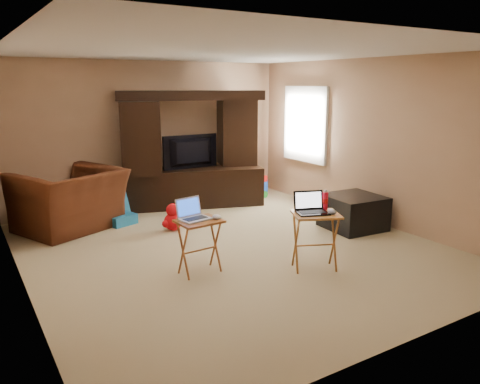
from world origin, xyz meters
TOP-DOWN VIEW (x-y plane):
  - floor at (0.00, 0.00)m, footprint 5.50×5.50m
  - ceiling at (0.00, 0.00)m, footprint 5.50×5.50m
  - wall_back at (0.00, 2.75)m, footprint 5.00×0.00m
  - wall_front at (0.00, -2.75)m, footprint 5.00×0.00m
  - wall_left at (-2.50, 0.00)m, footprint 0.00×5.50m
  - wall_right at (2.50, 0.00)m, footprint 0.00×5.50m
  - window_pane at (2.48, 1.55)m, footprint 0.00×1.20m
  - window_frame at (2.46, 1.55)m, footprint 0.06×1.14m
  - entertainment_center at (0.54, 2.26)m, footprint 2.52×1.36m
  - television at (0.54, 2.21)m, footprint 1.02×0.14m
  - recliner at (-1.61, 1.95)m, footprint 1.73×1.64m
  - child_rocker at (-0.92, 1.85)m, footprint 0.53×0.56m
  - plush_toy at (-0.35, 1.12)m, footprint 0.37×0.31m
  - push_toy at (1.75, 2.24)m, footprint 0.66×0.51m
  - ottoman at (1.99, -0.20)m, footprint 0.84×0.84m
  - tray_table_left at (-0.73, -0.51)m, footprint 0.50×0.41m
  - tray_table_right at (0.46, -1.11)m, footprint 0.64×0.59m
  - laptop_left at (-0.76, -0.48)m, footprint 0.37×0.32m
  - laptop_right at (0.42, -1.09)m, footprint 0.43×0.39m
  - mouse_left at (-0.54, -0.58)m, footprint 0.11×0.14m
  - mouse_right at (0.59, -1.23)m, footprint 0.12×0.16m
  - water_bottle at (0.66, -1.03)m, footprint 0.07×0.07m

SIDE VIEW (x-z plane):
  - floor at x=0.00m, z-range 0.00..0.00m
  - plush_toy at x=-0.35m, z-range 0.00..0.41m
  - push_toy at x=1.75m, z-range 0.00..0.46m
  - ottoman at x=1.99m, z-range 0.00..0.50m
  - child_rocker at x=-0.92m, z-range 0.00..0.54m
  - tray_table_left at x=-0.73m, z-range 0.00..0.63m
  - tray_table_right at x=0.46m, z-range 0.00..0.67m
  - recliner at x=-1.61m, z-range 0.00..0.89m
  - mouse_left at x=-0.54m, z-range 0.63..0.68m
  - mouse_right at x=0.59m, z-range 0.67..0.73m
  - laptop_left at x=-0.76m, z-range 0.63..0.87m
  - water_bottle at x=0.66m, z-range 0.67..0.88m
  - laptop_right at x=0.42m, z-range 0.67..0.91m
  - television at x=0.54m, z-range 0.67..1.25m
  - entertainment_center at x=0.54m, z-range 0.00..2.00m
  - wall_back at x=0.00m, z-range -1.25..3.75m
  - wall_front at x=0.00m, z-range -1.25..3.75m
  - wall_left at x=-2.50m, z-range -1.50..4.00m
  - wall_right at x=2.50m, z-range -1.50..4.00m
  - window_pane at x=2.48m, z-range 0.80..2.00m
  - window_frame at x=2.46m, z-range 0.73..2.07m
  - ceiling at x=0.00m, z-range 2.50..2.50m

